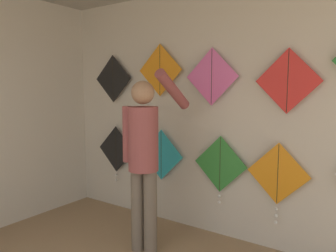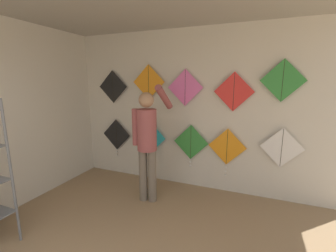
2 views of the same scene
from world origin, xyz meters
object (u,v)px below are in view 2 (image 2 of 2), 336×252
Objects in this scene: shopkeeper at (147,138)px; kite_6 at (149,82)px; kite_3 at (227,149)px; kite_9 at (283,80)px; kite_0 at (116,136)px; kite_1 at (150,137)px; kite_2 at (191,143)px; kite_5 at (113,87)px; kite_8 at (234,92)px; kite_4 at (282,148)px; kite_7 at (185,88)px.

kite_6 reaches higher than shopkeeper.
kite_6 is (-1.46, 0.00, 1.10)m from kite_3.
kite_6 is 1.00× the size of kite_9.
kite_9 is at bearing 0.01° from kite_0.
shopkeeper is 2.19m from kite_9.
kite_1 is 1.44m from kite_3.
kite_2 is 1.22× the size of kite_5.
kite_0 is 2.46m from kite_8.
kite_6 reaches higher than kite_4.
kite_7 is 1.00× the size of kite_9.
kite_1 is 1.00× the size of kite_8.
kite_3 is at bearing 24.98° from shopkeeper.
kite_7 is (0.69, 0.00, 0.95)m from kite_1.
kite_6 is at bearing 0.00° from kite_5.
kite_2 is at bearing -0.04° from kite_6.
kite_1 is 0.81m from kite_2.
kite_7 is at bearing 180.00° from kite_4.
kite_3 is (1.13, 0.73, -0.26)m from shopkeeper.
kite_6 is at bearing 106.45° from shopkeeper.
kite_1 is at bearing 105.41° from shopkeeper.
kite_4 is at bearing 0.01° from kite_0.
kite_4 is at bearing 0.00° from kite_9.
kite_7 is (0.37, 0.73, 0.75)m from shopkeeper.
kite_5 reaches higher than shopkeeper.
kite_5 is (-0.80, 0.00, 0.95)m from kite_1.
kite_7 is (-0.12, 0.00, 0.99)m from kite_2.
shopkeeper is 1.56m from kite_8.
kite_2 is at bearing 179.98° from kite_3.
kite_4 is at bearing 0.00° from kite_1.
kite_9 is (0.69, 0.00, 0.18)m from kite_8.
kite_4 is 3.20m from kite_5.
kite_8 reaches higher than kite_3.
shopkeeper is at bearing -117.03° from kite_7.
kite_5 is 1.00× the size of kite_9.
shopkeeper is 2.95× the size of kite_1.
kite_8 is 1.00× the size of kite_9.
kite_1 is 1.00× the size of kite_5.
kite_6 is (0.76, 0.00, 1.08)m from kite_0.
kite_0 is at bearing -179.96° from kite_1.
kite_9 is at bearing 0.00° from kite_1.
kite_6 is at bearing 180.00° from kite_1.
kite_7 is at bearing 0.00° from kite_5.
kite_6 reaches higher than kite_8.
shopkeeper is at bearing -147.14° from kite_3.
kite_6 is (-0.33, 0.73, 0.84)m from shopkeeper.
kite_8 is (1.52, 0.00, -0.15)m from kite_6.
kite_7 reaches higher than shopkeeper.
shopkeeper is at bearing -66.71° from kite_1.
kite_4 reaches higher than kite_0.
kite_0 is 1.22× the size of kite_8.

